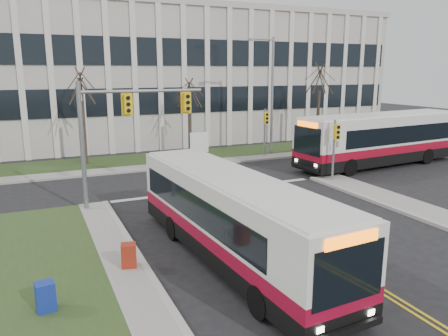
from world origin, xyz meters
TOP-DOWN VIEW (x-y plane):
  - ground at (0.00, 0.00)m, footprint 120.00×120.00m
  - sidewalk_cross at (5.00, 15.20)m, footprint 44.00×1.60m
  - building_lawn at (5.00, 18.00)m, footprint 44.00×5.00m
  - office_building at (5.00, 30.00)m, footprint 40.00×16.00m
  - mast_arm_signal at (-5.62, 7.16)m, footprint 6.11×0.38m
  - signal_pole_near at (7.20, 6.90)m, footprint 0.34×0.39m
  - signal_pole_far at (7.20, 15.40)m, footprint 0.34×0.39m
  - streetlight at (8.03, 16.20)m, footprint 2.15×0.25m
  - directory_sign at (2.50, 17.50)m, footprint 1.50×0.12m
  - tree_left at (-6.00, 18.00)m, footprint 1.80×1.80m
  - tree_mid at (2.00, 18.20)m, footprint 1.80×1.80m
  - tree_right at (14.00, 18.00)m, footprint 1.80×1.80m
  - bus_main at (-3.26, -0.83)m, footprint 3.20×11.60m
  - bus_cross at (13.32, 9.50)m, footprint 13.80×4.17m
  - newspaper_box_blue at (-9.50, -1.92)m, footprint 0.55×0.51m
  - newspaper_box_red at (-6.80, -0.12)m, footprint 0.59×0.55m

SIDE VIEW (x-z plane):
  - ground at x=0.00m, z-range 0.00..0.00m
  - building_lawn at x=5.00m, z-range 0.00..0.12m
  - sidewalk_cross at x=5.00m, z-range 0.00..0.14m
  - newspaper_box_blue at x=-9.50m, z-range 0.00..0.95m
  - newspaper_box_red at x=-6.80m, z-range 0.00..0.95m
  - directory_sign at x=2.50m, z-range 0.17..2.17m
  - bus_main at x=-3.26m, z-range 0.00..3.06m
  - bus_cross at x=13.32m, z-range 0.00..3.62m
  - signal_pole_near at x=7.20m, z-range 0.60..4.40m
  - signal_pole_far at x=7.20m, z-range 0.60..4.40m
  - mast_arm_signal at x=-5.62m, z-range 1.16..7.36m
  - tree_mid at x=2.00m, z-range 1.47..8.29m
  - streetlight at x=8.03m, z-range 0.59..9.79m
  - tree_left at x=-6.00m, z-range 1.66..9.36m
  - tree_right at x=14.00m, z-range 1.78..10.03m
  - office_building at x=5.00m, z-range 0.00..12.00m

